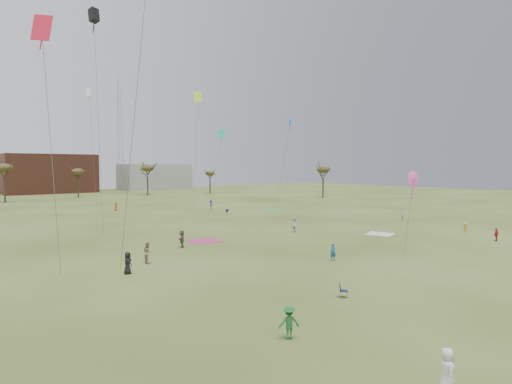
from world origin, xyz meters
TOP-DOWN VIEW (x-y plane):
  - ground at (0.00, 0.00)m, footprint 260.00×260.00m
  - flyer_near_left at (-14.28, -16.35)m, footprint 0.92×0.96m
  - flyer_near_center at (-15.38, -9.16)m, footprint 1.20×1.00m
  - flyer_near_right at (-0.55, 0.64)m, footprint 0.66×0.59m
  - spectator_fore_a at (20.90, -4.50)m, footprint 0.88×0.41m
  - spectator_fore_b at (-13.57, 10.13)m, footprint 0.81×0.98m
  - spectator_fore_c at (-7.77, 14.51)m, footprint 1.42×1.59m
  - flyer_mid_a at (-16.40, 7.65)m, footprint 1.00×0.96m
  - flyer_mid_b at (23.19, -0.08)m, footprint 0.98×1.09m
  - flyer_mid_c at (28.66, 11.84)m, footprint 0.58×0.39m
  - spectator_mid_e at (8.25, 14.31)m, footprint 0.98×0.80m
  - flyer_far_b at (0.61, 53.85)m, footprint 0.90×0.86m
  - flyer_far_c at (16.15, 45.44)m, footprint 1.01×1.27m
  - blanket_cream at (15.25, 6.60)m, footprint 3.87×3.87m
  - blanket_plum at (-3.98, 16.20)m, footprint 3.95×3.95m
  - blanket_olive at (24.55, 35.93)m, footprint 4.68×4.68m
  - camp_chair_left at (-8.21, -6.68)m, footprint 0.73×0.74m
  - camp_chair_right at (13.25, 36.03)m, footprint 0.74×0.74m
  - kites_aloft at (-4.29, 33.54)m, footprint 70.98×58.59m
  - tree_line at (-2.85, 79.12)m, footprint 117.44×49.32m
  - building_brick at (5.00, 120.00)m, footprint 26.00×16.00m
  - building_grey at (40.00, 118.00)m, footprint 24.00×12.00m
  - radio_tower at (30.00, 125.00)m, footprint 1.51×1.72m

SIDE VIEW (x-z plane):
  - ground at x=0.00m, z-range 0.00..0.00m
  - blanket_cream at x=15.25m, z-range -0.01..0.02m
  - blanket_plum at x=-3.98m, z-range -0.01..0.02m
  - blanket_olive at x=24.55m, z-range -0.01..0.02m
  - camp_chair_left at x=-8.21m, z-range -0.18..0.69m
  - camp_chair_right at x=13.25m, z-range -0.18..0.69m
  - flyer_mid_b at x=23.19m, z-range 0.00..1.46m
  - spectator_fore_a at x=20.90m, z-range 0.00..1.47m
  - flyer_near_right at x=-0.55m, z-range 0.00..1.52m
  - flyer_mid_c at x=28.66m, z-range 0.00..1.53m
  - flyer_far_b at x=0.61m, z-range 0.00..1.55m
  - flyer_near_center at x=-15.38m, z-range 0.00..1.61m
  - flyer_near_left at x=-14.28m, z-range 0.00..1.66m
  - flyer_mid_a at x=-16.40m, z-range 0.00..1.72m
  - flyer_far_c at x=16.15m, z-range 0.00..1.73m
  - spectator_fore_c at x=-7.77m, z-range 0.00..1.75m
  - spectator_fore_b at x=-13.57m, z-range 0.00..1.84m
  - spectator_mid_e at x=8.25m, z-range 0.00..1.86m
  - building_grey at x=40.00m, z-range 0.00..9.00m
  - building_brick at x=5.00m, z-range 0.00..12.00m
  - tree_line at x=-2.85m, z-range 2.63..11.54m
  - radio_tower at x=30.00m, z-range -1.29..39.71m
  - kites_aloft at x=-4.29m, z-range 7.13..31.61m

